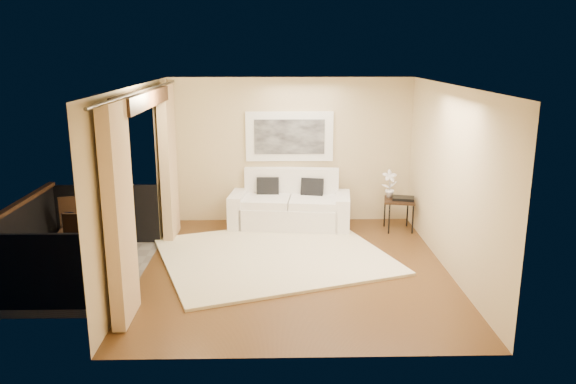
{
  "coord_description": "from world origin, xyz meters",
  "views": [
    {
      "loc": [
        -0.28,
        -7.85,
        3.19
      ],
      "look_at": [
        -0.1,
        0.54,
        1.05
      ],
      "focal_mm": 35.0,
      "sensor_mm": 36.0,
      "label": 1
    }
  ],
  "objects_px": {
    "balcony_chair_near": "(79,247)",
    "ice_bucket": "(68,220)",
    "sofa": "(290,207)",
    "orchid": "(390,184)",
    "bistro_table": "(81,234)",
    "side_table": "(399,202)",
    "balcony_chair_far": "(73,218)"
  },
  "relations": [
    {
      "from": "orchid",
      "to": "bistro_table",
      "type": "xyz_separation_m",
      "value": [
        -4.9,
        -1.96,
        -0.25
      ]
    },
    {
      "from": "side_table",
      "to": "ice_bucket",
      "type": "xyz_separation_m",
      "value": [
        -5.25,
        -1.78,
        0.25
      ]
    },
    {
      "from": "balcony_chair_near",
      "to": "ice_bucket",
      "type": "relative_size",
      "value": 5.28
    },
    {
      "from": "bistro_table",
      "to": "ice_bucket",
      "type": "relative_size",
      "value": 3.34
    },
    {
      "from": "sofa",
      "to": "ice_bucket",
      "type": "relative_size",
      "value": 11.29
    },
    {
      "from": "ice_bucket",
      "to": "bistro_table",
      "type": "bearing_deg",
      "value": -21.94
    },
    {
      "from": "side_table",
      "to": "balcony_chair_near",
      "type": "distance_m",
      "value": 5.47
    },
    {
      "from": "orchid",
      "to": "balcony_chair_near",
      "type": "bearing_deg",
      "value": -150.74
    },
    {
      "from": "side_table",
      "to": "ice_bucket",
      "type": "height_order",
      "value": "ice_bucket"
    },
    {
      "from": "sofa",
      "to": "bistro_table",
      "type": "height_order",
      "value": "sofa"
    },
    {
      "from": "bistro_table",
      "to": "ice_bucket",
      "type": "bearing_deg",
      "value": 158.06
    },
    {
      "from": "balcony_chair_near",
      "to": "ice_bucket",
      "type": "distance_m",
      "value": 0.85
    },
    {
      "from": "sofa",
      "to": "balcony_chair_near",
      "type": "distance_m",
      "value": 4.03
    },
    {
      "from": "balcony_chair_near",
      "to": "sofa",
      "type": "bearing_deg",
      "value": 45.73
    },
    {
      "from": "sofa",
      "to": "bistro_table",
      "type": "distance_m",
      "value": 3.77
    },
    {
      "from": "bistro_table",
      "to": "balcony_chair_near",
      "type": "distance_m",
      "value": 0.69
    },
    {
      "from": "bistro_table",
      "to": "balcony_chair_far",
      "type": "bearing_deg",
      "value": 114.86
    },
    {
      "from": "sofa",
      "to": "side_table",
      "type": "distance_m",
      "value": 1.98
    },
    {
      "from": "orchid",
      "to": "balcony_chair_far",
      "type": "distance_m",
      "value": 5.44
    },
    {
      "from": "side_table",
      "to": "ice_bucket",
      "type": "relative_size",
      "value": 3.09
    },
    {
      "from": "orchid",
      "to": "ice_bucket",
      "type": "bearing_deg",
      "value": -159.64
    },
    {
      "from": "side_table",
      "to": "orchid",
      "type": "xyz_separation_m",
      "value": [
        -0.17,
        0.11,
        0.32
      ]
    },
    {
      "from": "sofa",
      "to": "balcony_chair_far",
      "type": "xyz_separation_m",
      "value": [
        -3.55,
        -1.19,
        0.17
      ]
    },
    {
      "from": "side_table",
      "to": "balcony_chair_far",
      "type": "height_order",
      "value": "balcony_chair_far"
    },
    {
      "from": "sofa",
      "to": "side_table",
      "type": "xyz_separation_m",
      "value": [
        1.95,
        -0.27,
        0.15
      ]
    },
    {
      "from": "side_table",
      "to": "bistro_table",
      "type": "height_order",
      "value": "bistro_table"
    },
    {
      "from": "bistro_table",
      "to": "sofa",
      "type": "bearing_deg",
      "value": 34.34
    },
    {
      "from": "balcony_chair_far",
      "to": "balcony_chair_near",
      "type": "distance_m",
      "value": 1.73
    },
    {
      "from": "side_table",
      "to": "balcony_chair_far",
      "type": "xyz_separation_m",
      "value": [
        -5.5,
        -0.91,
        0.02
      ]
    },
    {
      "from": "balcony_chair_near",
      "to": "ice_bucket",
      "type": "bearing_deg",
      "value": 120.25
    },
    {
      "from": "side_table",
      "to": "sofa",
      "type": "bearing_deg",
      "value": 172.03
    },
    {
      "from": "side_table",
      "to": "orchid",
      "type": "bearing_deg",
      "value": 145.88
    }
  ]
}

